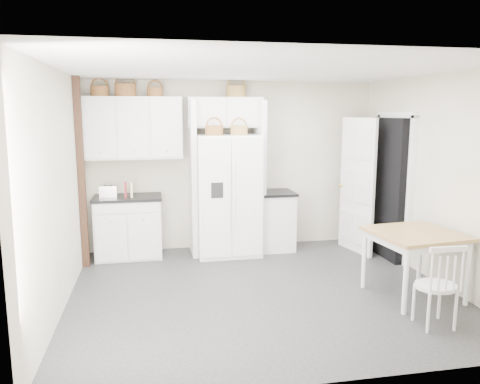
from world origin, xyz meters
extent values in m
plane|color=black|center=(0.00, 0.00, 0.00)|extent=(4.50, 4.50, 0.00)
plane|color=white|center=(0.00, 0.00, 2.60)|extent=(4.50, 4.50, 0.00)
plane|color=#ADA88A|center=(0.00, 2.00, 1.30)|extent=(4.50, 0.00, 4.50)
plane|color=#ADA88A|center=(-2.25, 0.00, 1.30)|extent=(0.00, 4.00, 4.00)
plane|color=#ADA88A|center=(2.25, 0.00, 1.30)|extent=(0.00, 4.00, 4.00)
cube|color=white|center=(-0.15, 1.60, 0.90)|extent=(0.93, 0.75, 1.80)
cube|color=silver|center=(-1.62, 1.70, 0.44)|extent=(0.94, 0.60, 0.88)
cube|color=silver|center=(0.63, 1.70, 0.44)|extent=(0.50, 0.60, 0.87)
cube|color=#A16F44|center=(1.70, -0.48, 0.39)|extent=(1.02, 1.02, 0.77)
cube|color=silver|center=(1.49, -1.23, 0.42)|extent=(0.42, 0.39, 0.84)
cube|color=black|center=(-1.62, 1.70, 0.90)|extent=(0.98, 0.64, 0.04)
cube|color=black|center=(0.63, 1.70, 0.89)|extent=(0.54, 0.64, 0.04)
cube|color=silver|center=(-1.89, 1.66, 1.00)|extent=(0.24, 0.14, 0.17)
cube|color=maroon|center=(-1.64, 1.62, 1.02)|extent=(0.03, 0.15, 0.22)
cube|color=beige|center=(-1.56, 1.62, 1.02)|extent=(0.05, 0.15, 0.22)
cylinder|color=#58341E|center=(-1.95, 1.83, 2.42)|extent=(0.26, 0.26, 0.14)
cylinder|color=#58341E|center=(-1.60, 1.83, 2.44)|extent=(0.30, 0.30, 0.18)
cylinder|color=#58341E|center=(-1.17, 1.83, 2.42)|extent=(0.23, 0.23, 0.13)
cylinder|color=brown|center=(0.02, 1.83, 2.44)|extent=(0.30, 0.30, 0.17)
cylinder|color=#58341E|center=(-0.36, 1.50, 1.87)|extent=(0.26, 0.26, 0.14)
cylinder|color=brown|center=(0.01, 1.50, 1.87)|extent=(0.25, 0.25, 0.13)
cube|color=silver|center=(-1.50, 1.83, 1.90)|extent=(1.40, 0.34, 0.90)
cube|color=silver|center=(-0.15, 1.83, 2.12)|extent=(1.12, 0.34, 0.45)
cube|color=silver|center=(-0.66, 1.70, 1.15)|extent=(0.08, 0.60, 2.30)
cube|color=silver|center=(0.36, 1.70, 1.15)|extent=(0.08, 0.60, 2.30)
cube|color=black|center=(-2.20, 1.35, 1.30)|extent=(0.09, 0.09, 2.60)
cube|color=black|center=(2.16, 1.00, 1.02)|extent=(0.18, 0.85, 2.05)
cube|color=white|center=(1.80, 1.33, 1.02)|extent=(0.21, 0.79, 2.05)
camera|label=1|loc=(-1.25, -5.22, 2.13)|focal=35.00mm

